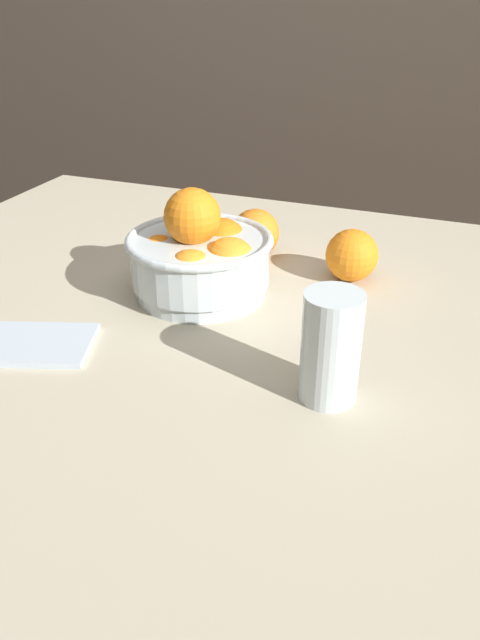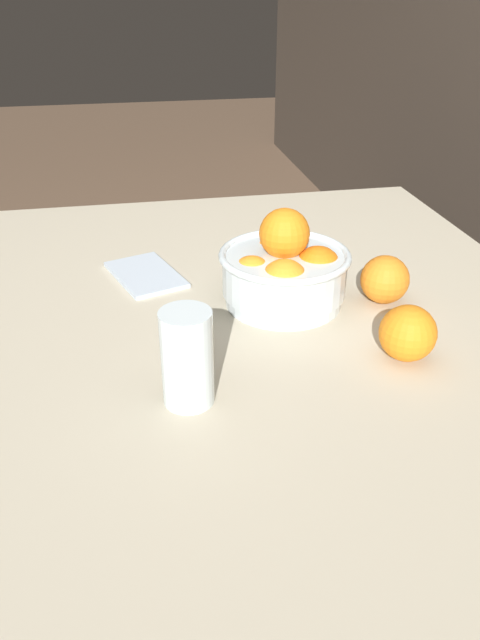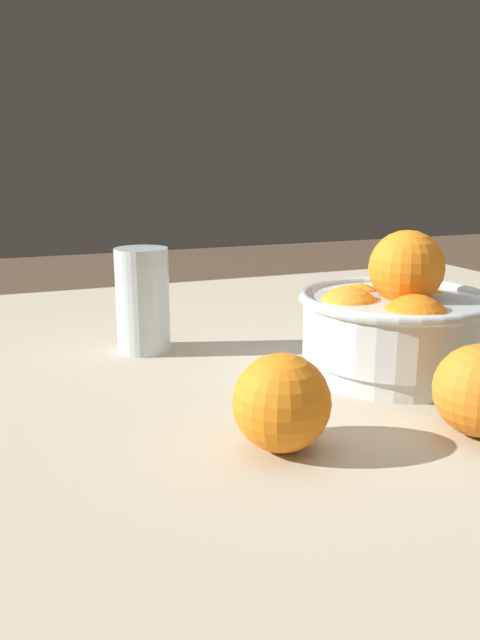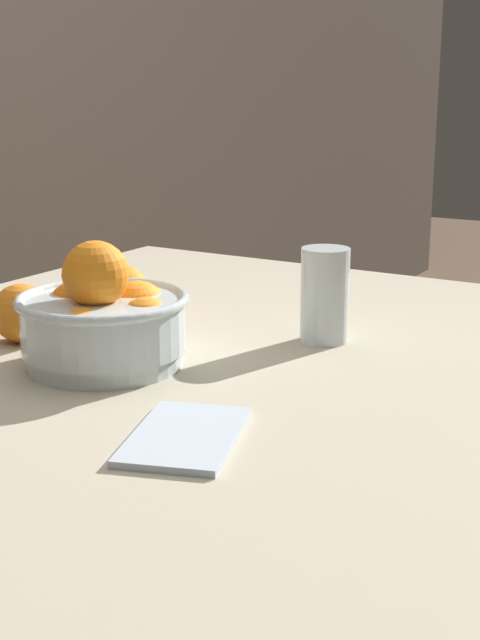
{
  "view_description": "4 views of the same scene",
  "coord_description": "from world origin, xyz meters",
  "px_view_note": "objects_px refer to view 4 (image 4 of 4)",
  "views": [
    {
      "loc": [
        0.29,
        -0.69,
        1.13
      ],
      "look_at": [
        0.04,
        -0.05,
        0.75
      ],
      "focal_mm": 35.0,
      "sensor_mm": 36.0,
      "label": 1
    },
    {
      "loc": [
        0.84,
        -0.17,
        1.2
      ],
      "look_at": [
        0.06,
        -0.02,
        0.75
      ],
      "focal_mm": 35.0,
      "sensor_mm": 36.0,
      "label": 2
    },
    {
      "loc": [
        0.34,
        0.64,
        0.94
      ],
      "look_at": [
        0.07,
        -0.03,
        0.76
      ],
      "focal_mm": 35.0,
      "sensor_mm": 36.0,
      "label": 3
    },
    {
      "loc": [
        -0.91,
        -0.62,
        1.06
      ],
      "look_at": [
        0.05,
        -0.05,
        0.76
      ],
      "focal_mm": 50.0,
      "sensor_mm": 36.0,
      "label": 4
    }
  ],
  "objects_px": {
    "fruit_bowl": "(105,321)",
    "orange_loose_near_bowl": "(121,291)",
    "juice_glass": "(325,299)",
    "orange_loose_front": "(21,313)"
  },
  "relations": [
    {
      "from": "fruit_bowl",
      "to": "orange_loose_near_bowl",
      "type": "distance_m",
      "value": 0.24
    },
    {
      "from": "orange_loose_near_bowl",
      "to": "fruit_bowl",
      "type": "bearing_deg",
      "value": -146.47
    },
    {
      "from": "orange_loose_front",
      "to": "juice_glass",
      "type": "bearing_deg",
      "value": -58.74
    },
    {
      "from": "juice_glass",
      "to": "orange_loose_near_bowl",
      "type": "bearing_deg",
      "value": 97.67
    },
    {
      "from": "juice_glass",
      "to": "orange_loose_near_bowl",
      "type": "height_order",
      "value": "juice_glass"
    },
    {
      "from": "orange_loose_near_bowl",
      "to": "orange_loose_front",
      "type": "distance_m",
      "value": 0.18
    },
    {
      "from": "orange_loose_near_bowl",
      "to": "orange_loose_front",
      "type": "bearing_deg",
      "value": 168.03
    },
    {
      "from": "fruit_bowl",
      "to": "juice_glass",
      "type": "bearing_deg",
      "value": -37.99
    },
    {
      "from": "juice_glass",
      "to": "orange_loose_front",
      "type": "distance_m",
      "value": 0.42
    },
    {
      "from": "fruit_bowl",
      "to": "orange_loose_near_bowl",
      "type": "relative_size",
      "value": 2.64
    }
  ]
}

